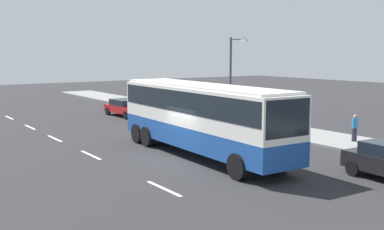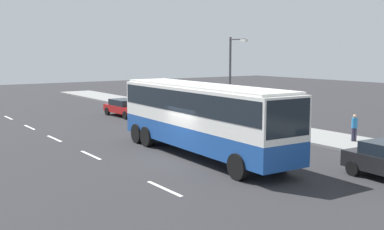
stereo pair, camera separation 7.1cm
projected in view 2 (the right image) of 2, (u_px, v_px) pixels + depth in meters
The scene contains 8 objects.
ground_plane at pixel (184, 159), 22.64m from camera, with size 120.00×120.00×0.00m, color #28282B.
sidewalk_curb at pixel (318, 137), 28.16m from camera, with size 80.00×4.00×0.15m, color gray.
lane_centreline at pixel (77, 149), 24.99m from camera, with size 33.87×0.16×0.01m.
coach_bus at pixel (201, 112), 23.00m from camera, with size 12.17×3.09×3.58m.
car_red_compact at pixel (125, 107), 37.78m from camera, with size 4.43×1.96×1.37m.
car_silver_hatch at pixel (151, 113), 33.72m from camera, with size 4.56×2.16×1.43m.
pedestrian_near_curb at pixel (354, 126), 26.34m from camera, with size 0.32×0.32×1.53m.
street_lamp at pixel (232, 74), 32.44m from camera, with size 1.76×0.24×6.04m.
Camera 2 is at (18.42, -12.32, 5.14)m, focal length 43.66 mm.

